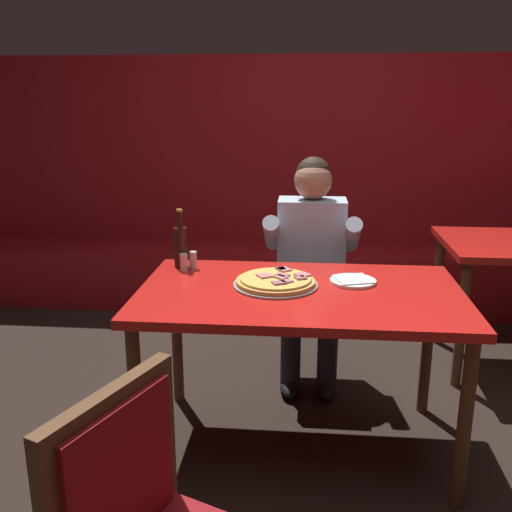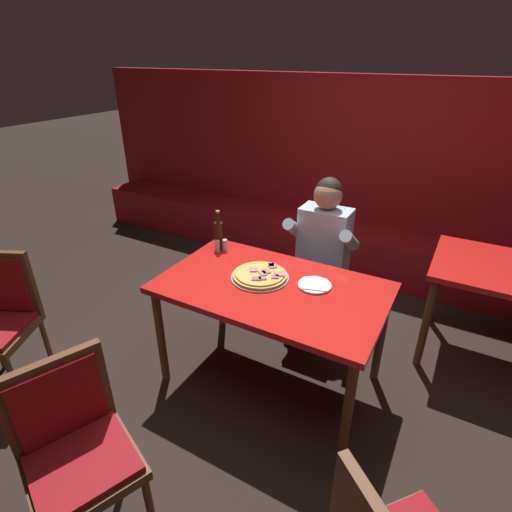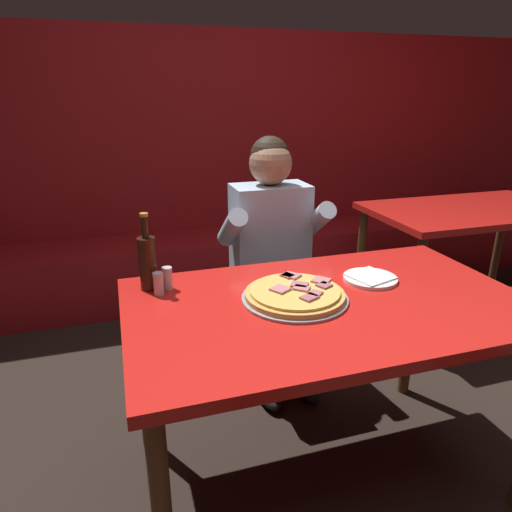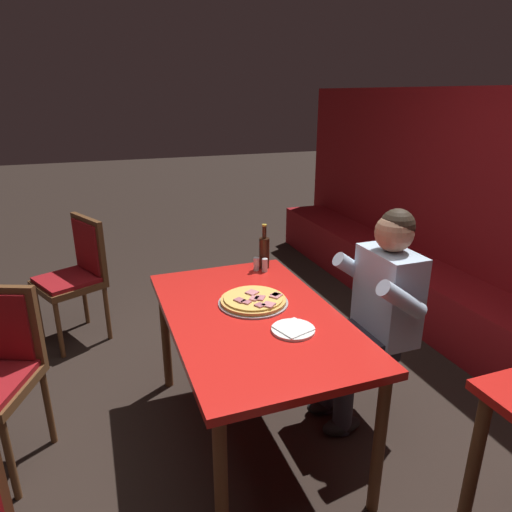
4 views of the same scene
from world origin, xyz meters
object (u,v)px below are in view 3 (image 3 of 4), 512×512
object	(u,v)px
shaker_parmesan	(168,279)
diner_seated_blue_shirt	(275,254)
pizza	(295,295)
background_dining_table	(471,222)
beer_bottle	(148,261)
plate_white_paper	(370,278)
main_dining_table	(327,321)
shaker_black_pepper	(159,285)

from	to	relation	value
shaker_parmesan	diner_seated_blue_shirt	distance (m)	0.73
pizza	background_dining_table	size ratio (longest dim) A/B	0.29
pizza	beer_bottle	xyz separation A→B (m)	(-0.48, 0.25, 0.09)
beer_bottle	plate_white_paper	bearing A→B (deg)	-11.71
plate_white_paper	background_dining_table	world-z (taller)	plate_white_paper
main_dining_table	beer_bottle	distance (m)	0.69
shaker_black_pepper	shaker_parmesan	bearing A→B (deg)	49.24
beer_bottle	background_dining_table	bearing A→B (deg)	18.22
diner_seated_blue_shirt	shaker_parmesan	bearing A→B (deg)	-143.33
background_dining_table	diner_seated_blue_shirt	bearing A→B (deg)	-169.20
plate_white_paper	shaker_parmesan	world-z (taller)	shaker_parmesan
beer_bottle	shaker_black_pepper	world-z (taller)	beer_bottle
beer_bottle	diner_seated_blue_shirt	xyz separation A→B (m)	(0.65, 0.41, -0.18)
plate_white_paper	background_dining_table	bearing A→B (deg)	34.47
diner_seated_blue_shirt	main_dining_table	bearing A→B (deg)	-94.13
background_dining_table	beer_bottle	bearing A→B (deg)	-161.78
main_dining_table	shaker_parmesan	size ratio (longest dim) A/B	16.48
diner_seated_blue_shirt	background_dining_table	xyz separation A→B (m)	(1.44, 0.27, -0.02)
plate_white_paper	diner_seated_blue_shirt	distance (m)	0.62
main_dining_table	background_dining_table	xyz separation A→B (m)	(1.49, 0.98, -0.01)
diner_seated_blue_shirt	beer_bottle	bearing A→B (deg)	-147.51
shaker_black_pepper	main_dining_table	bearing A→B (deg)	-21.96
main_dining_table	shaker_black_pepper	world-z (taller)	shaker_black_pepper
main_dining_table	plate_white_paper	distance (m)	0.28
pizza	shaker_parmesan	distance (m)	0.48
shaker_black_pepper	plate_white_paper	bearing A→B (deg)	-7.65
diner_seated_blue_shirt	shaker_black_pepper	bearing A→B (deg)	-142.41
shaker_black_pepper	shaker_parmesan	size ratio (longest dim) A/B	1.00
pizza	shaker_black_pepper	size ratio (longest dim) A/B	4.40
pizza	shaker_black_pepper	bearing A→B (deg)	158.08
pizza	beer_bottle	world-z (taller)	beer_bottle
beer_bottle	shaker_black_pepper	size ratio (longest dim) A/B	3.40
plate_white_paper	pizza	bearing A→B (deg)	-167.66
pizza	diner_seated_blue_shirt	world-z (taller)	diner_seated_blue_shirt
diner_seated_blue_shirt	background_dining_table	bearing A→B (deg)	10.80
plate_white_paper	shaker_parmesan	xyz separation A→B (m)	(-0.77, 0.15, 0.03)
shaker_parmesan	diner_seated_blue_shirt	xyz separation A→B (m)	(0.58, 0.43, -0.11)
main_dining_table	shaker_parmesan	xyz separation A→B (m)	(-0.53, 0.27, 0.12)
main_dining_table	beer_bottle	xyz separation A→B (m)	(-0.59, 0.29, 0.19)
main_dining_table	diner_seated_blue_shirt	world-z (taller)	diner_seated_blue_shirt
main_dining_table	plate_white_paper	xyz separation A→B (m)	(0.24, 0.12, 0.09)
diner_seated_blue_shirt	plate_white_paper	bearing A→B (deg)	-72.25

